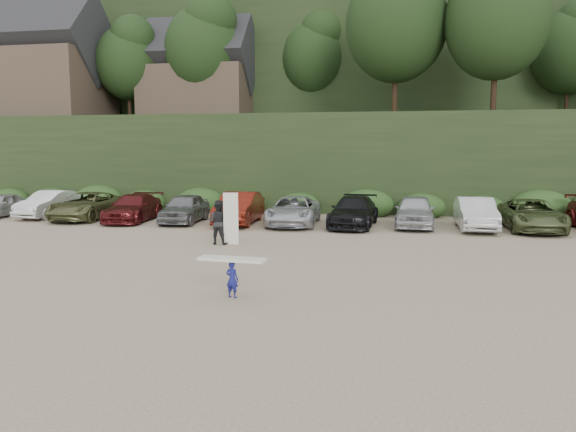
# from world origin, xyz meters

# --- Properties ---
(ground) EXTENTS (120.00, 120.00, 0.00)m
(ground) POSITION_xyz_m (0.00, 0.00, 0.00)
(ground) COLOR tan
(ground) RESTS_ON ground
(hillside_backdrop) EXTENTS (90.00, 41.50, 28.00)m
(hillside_backdrop) POSITION_xyz_m (-0.26, 35.93, 11.22)
(hillside_backdrop) COLOR black
(hillside_backdrop) RESTS_ON ground
(parked_cars) EXTENTS (36.40, 6.03, 1.64)m
(parked_cars) POSITION_xyz_m (-0.78, 9.96, 0.76)
(parked_cars) COLOR #A9A8AD
(parked_cars) RESTS_ON ground
(child_surfer) EXTENTS (1.81, 0.63, 1.06)m
(child_surfer) POSITION_xyz_m (-1.00, -4.26, 0.72)
(child_surfer) COLOR navy
(child_surfer) RESTS_ON ground
(adult_surfer) EXTENTS (1.36, 0.77, 2.13)m
(adult_surfer) POSITION_xyz_m (-3.89, 3.58, 0.92)
(adult_surfer) COLOR black
(adult_surfer) RESTS_ON ground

